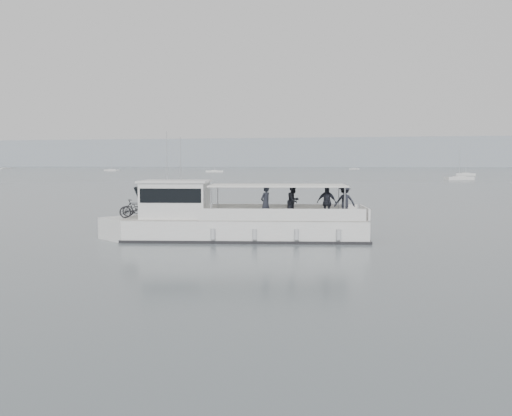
# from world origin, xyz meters

# --- Properties ---
(ground) EXTENTS (1400.00, 1400.00, 0.00)m
(ground) POSITION_xyz_m (0.00, 0.00, 0.00)
(ground) COLOR #4F5A5D
(ground) RESTS_ON ground
(headland) EXTENTS (1400.00, 90.00, 28.00)m
(headland) POSITION_xyz_m (0.00, 560.00, 14.00)
(headland) COLOR #939EA8
(headland) RESTS_ON ground
(tour_boat) EXTENTS (13.69, 5.24, 5.70)m
(tour_boat) POSITION_xyz_m (-0.87, -1.26, 0.93)
(tour_boat) COLOR white
(tour_boat) RESTS_ON ground
(moored_fleet) EXTENTS (447.53, 346.75, 11.09)m
(moored_fleet) POSITION_xyz_m (-26.60, 225.47, 0.36)
(moored_fleet) COLOR white
(moored_fleet) RESTS_ON ground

